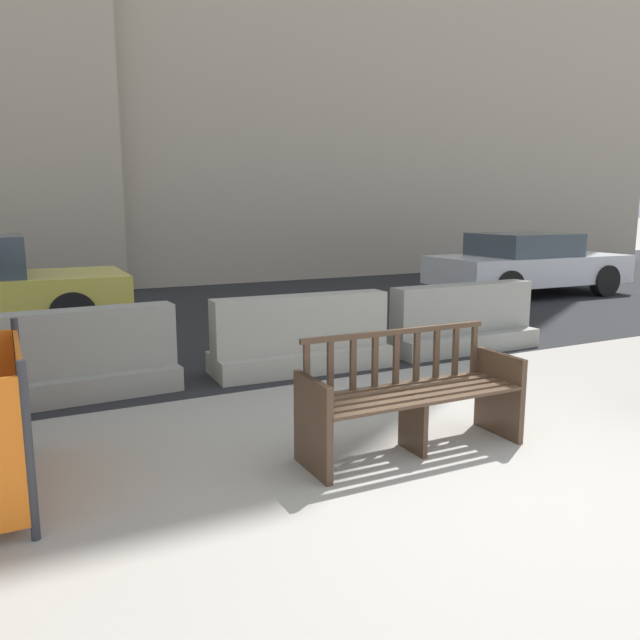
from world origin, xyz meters
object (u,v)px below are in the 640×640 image
jersey_barrier_right (462,323)px  car_sedan_far (527,264)px  jersey_barrier_centre (302,340)px  street_bench (411,399)px  jersey_barrier_left (69,363)px

jersey_barrier_right → car_sedan_far: car_sedan_far is taller
jersey_barrier_right → car_sedan_far: 5.66m
jersey_barrier_centre → street_bench: bearing=-96.6°
jersey_barrier_right → street_bench: bearing=-135.8°
jersey_barrier_centre → car_sedan_far: bearing=26.6°
jersey_barrier_centre → jersey_barrier_left: (-2.40, 0.08, 0.00)m
jersey_barrier_centre → car_sedan_far: (6.75, 3.38, 0.30)m
street_bench → jersey_barrier_right: (2.52, 2.46, -0.06)m
jersey_barrier_left → car_sedan_far: (9.15, 3.30, 0.30)m
jersey_barrier_centre → jersey_barrier_left: size_ratio=1.00×
jersey_barrier_centre → jersey_barrier_right: size_ratio=1.01×
street_bench → jersey_barrier_centre: street_bench is taller
jersey_barrier_centre → jersey_barrier_right: 2.24m
car_sedan_far → jersey_barrier_right: bearing=-143.0°
street_bench → car_sedan_far: size_ratio=0.41×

